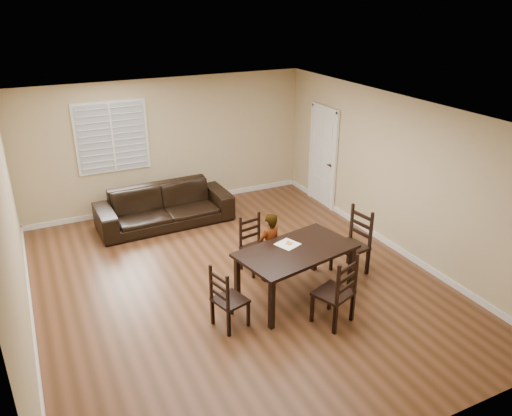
{
  "coord_description": "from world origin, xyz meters",
  "views": [
    {
      "loc": [
        -2.68,
        -6.25,
        4.22
      ],
      "look_at": [
        0.56,
        0.46,
        1.0
      ],
      "focal_mm": 35.0,
      "sensor_mm": 36.0,
      "label": 1
    }
  ],
  "objects_px": {
    "chair_near": "(252,245)",
    "sofa": "(165,206)",
    "child": "(269,247)",
    "chair_right": "(356,243)",
    "chair_far": "(341,295)",
    "dining_table": "(296,254)",
    "donut": "(289,243)",
    "chair_left": "(223,302)"
  },
  "relations": [
    {
      "from": "chair_near",
      "to": "sofa",
      "type": "height_order",
      "value": "chair_near"
    },
    {
      "from": "donut",
      "to": "sofa",
      "type": "bearing_deg",
      "value": 107.72
    },
    {
      "from": "dining_table",
      "to": "child",
      "type": "relative_size",
      "value": 1.64
    },
    {
      "from": "chair_near",
      "to": "chair_right",
      "type": "relative_size",
      "value": 0.86
    },
    {
      "from": "dining_table",
      "to": "chair_near",
      "type": "height_order",
      "value": "chair_near"
    },
    {
      "from": "chair_left",
      "to": "donut",
      "type": "xyz_separation_m",
      "value": [
        1.24,
        0.45,
        0.4
      ]
    },
    {
      "from": "dining_table",
      "to": "chair_left",
      "type": "relative_size",
      "value": 2.0
    },
    {
      "from": "chair_left",
      "to": "chair_right",
      "type": "height_order",
      "value": "chair_right"
    },
    {
      "from": "child",
      "to": "donut",
      "type": "xyz_separation_m",
      "value": [
        0.11,
        -0.41,
        0.25
      ]
    },
    {
      "from": "chair_left",
      "to": "chair_near",
      "type": "bearing_deg",
      "value": -53.81
    },
    {
      "from": "dining_table",
      "to": "child",
      "type": "bearing_deg",
      "value": 90.0
    },
    {
      "from": "chair_near",
      "to": "sofa",
      "type": "xyz_separation_m",
      "value": [
        -0.81,
        2.29,
        -0.05
      ]
    },
    {
      "from": "chair_left",
      "to": "child",
      "type": "distance_m",
      "value": 1.44
    },
    {
      "from": "dining_table",
      "to": "child",
      "type": "xyz_separation_m",
      "value": [
        -0.12,
        0.61,
        -0.14
      ]
    },
    {
      "from": "sofa",
      "to": "child",
      "type": "bearing_deg",
      "value": -73.23
    },
    {
      "from": "chair_left",
      "to": "donut",
      "type": "distance_m",
      "value": 1.38
    },
    {
      "from": "chair_far",
      "to": "dining_table",
      "type": "bearing_deg",
      "value": -97.78
    },
    {
      "from": "chair_left",
      "to": "dining_table",
      "type": "bearing_deg",
      "value": -93.49
    },
    {
      "from": "sofa",
      "to": "chair_far",
      "type": "bearing_deg",
      "value": -75.33
    },
    {
      "from": "chair_right",
      "to": "sofa",
      "type": "distance_m",
      "value": 3.86
    },
    {
      "from": "chair_far",
      "to": "chair_left",
      "type": "bearing_deg",
      "value": -43.54
    },
    {
      "from": "chair_right",
      "to": "child",
      "type": "height_order",
      "value": "child"
    },
    {
      "from": "chair_far",
      "to": "chair_near",
      "type": "bearing_deg",
      "value": -98.52
    },
    {
      "from": "chair_near",
      "to": "chair_right",
      "type": "bearing_deg",
      "value": -38.7
    },
    {
      "from": "donut",
      "to": "chair_near",
      "type": "bearing_deg",
      "value": 102.67
    },
    {
      "from": "chair_right",
      "to": "chair_left",
      "type": "bearing_deg",
      "value": -87.09
    },
    {
      "from": "chair_near",
      "to": "chair_left",
      "type": "xyz_separation_m",
      "value": [
        -1.05,
        -1.32,
        -0.0
      ]
    },
    {
      "from": "chair_left",
      "to": "chair_right",
      "type": "bearing_deg",
      "value": -93.81
    },
    {
      "from": "chair_near",
      "to": "child",
      "type": "xyz_separation_m",
      "value": [
        0.09,
        -0.45,
        0.14
      ]
    },
    {
      "from": "chair_far",
      "to": "child",
      "type": "distance_m",
      "value": 1.53
    },
    {
      "from": "dining_table",
      "to": "chair_far",
      "type": "bearing_deg",
      "value": -88.73
    },
    {
      "from": "chair_far",
      "to": "donut",
      "type": "bearing_deg",
      "value": -99.12
    },
    {
      "from": "chair_near",
      "to": "child",
      "type": "height_order",
      "value": "child"
    },
    {
      "from": "chair_near",
      "to": "chair_far",
      "type": "height_order",
      "value": "chair_far"
    },
    {
      "from": "chair_far",
      "to": "sofa",
      "type": "relative_size",
      "value": 0.41
    },
    {
      "from": "chair_near",
      "to": "chair_right",
      "type": "height_order",
      "value": "chair_right"
    },
    {
      "from": "sofa",
      "to": "chair_right",
      "type": "bearing_deg",
      "value": -54.76
    },
    {
      "from": "dining_table",
      "to": "sofa",
      "type": "height_order",
      "value": "dining_table"
    },
    {
      "from": "child",
      "to": "sofa",
      "type": "xyz_separation_m",
      "value": [
        -0.9,
        2.74,
        -0.19
      ]
    },
    {
      "from": "chair_far",
      "to": "sofa",
      "type": "bearing_deg",
      "value": -94.33
    },
    {
      "from": "chair_near",
      "to": "donut",
      "type": "distance_m",
      "value": 0.97
    },
    {
      "from": "chair_near",
      "to": "chair_left",
      "type": "height_order",
      "value": "chair_near"
    }
  ]
}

